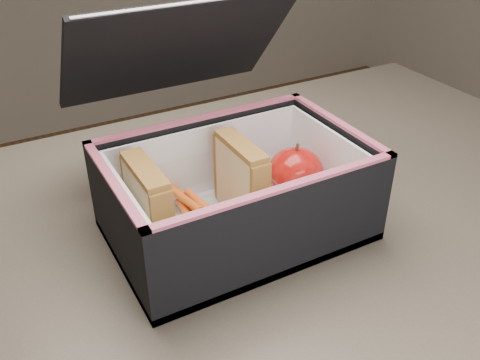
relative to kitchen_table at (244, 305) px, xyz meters
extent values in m
cube|color=brown|center=(0.00, 0.00, 0.08)|extent=(1.20, 0.80, 0.03)
cube|color=#382D26|center=(0.55, 0.35, -0.30)|extent=(0.05, 0.05, 0.72)
cube|color=black|center=(0.01, 0.19, 0.27)|extent=(0.29, 0.13, 0.15)
cube|color=beige|center=(-0.10, 0.05, 0.15)|extent=(0.01, 0.09, 0.09)
cube|color=#B65362|center=(-0.09, 0.05, 0.15)|extent=(0.01, 0.08, 0.09)
cube|color=beige|center=(-0.09, 0.05, 0.15)|extent=(0.01, 0.09, 0.09)
cube|color=olive|center=(-0.09, 0.05, 0.20)|extent=(0.02, 0.09, 0.01)
cube|color=beige|center=(0.01, 0.05, 0.15)|extent=(0.01, 0.09, 0.09)
cube|color=#B65362|center=(0.02, 0.05, 0.15)|extent=(0.01, 0.08, 0.08)
cube|color=beige|center=(0.03, 0.05, 0.15)|extent=(0.01, 0.09, 0.09)
cube|color=olive|center=(0.02, 0.05, 0.20)|extent=(0.02, 0.09, 0.01)
cylinder|color=#D25B1C|center=(-0.02, 0.01, 0.11)|extent=(0.02, 0.08, 0.01)
cylinder|color=#D25B1C|center=(-0.05, 0.04, 0.12)|extent=(0.02, 0.08, 0.01)
cylinder|color=#D25B1C|center=(-0.03, 0.04, 0.13)|extent=(0.02, 0.08, 0.01)
cylinder|color=#D25B1C|center=(-0.03, 0.05, 0.11)|extent=(0.02, 0.08, 0.01)
cylinder|color=#D25B1C|center=(-0.04, 0.08, 0.12)|extent=(0.01, 0.08, 0.01)
cylinder|color=#D25B1C|center=(-0.04, 0.07, 0.13)|extent=(0.02, 0.08, 0.01)
cylinder|color=#D25B1C|center=(-0.02, 0.06, 0.11)|extent=(0.02, 0.08, 0.01)
cylinder|color=#D25B1C|center=(-0.03, 0.05, 0.12)|extent=(0.01, 0.08, 0.01)
cube|color=white|center=(0.09, 0.04, 0.11)|extent=(0.09, 0.09, 0.01)
ellipsoid|color=#980600|center=(0.10, 0.04, 0.14)|extent=(0.09, 0.09, 0.06)
cylinder|color=#49301A|center=(0.10, 0.04, 0.18)|extent=(0.01, 0.01, 0.01)
camera|label=1|loc=(-0.24, -0.42, 0.49)|focal=40.00mm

